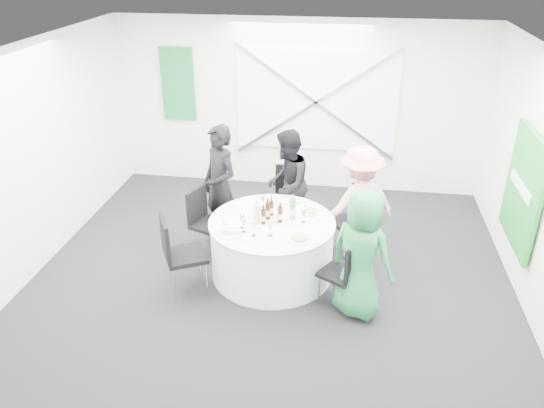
# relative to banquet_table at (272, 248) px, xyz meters

# --- Properties ---
(floor) EXTENTS (6.00, 6.00, 0.00)m
(floor) POSITION_rel_banquet_table_xyz_m (0.00, -0.20, -0.38)
(floor) COLOR black
(floor) RESTS_ON ground
(ceiling) EXTENTS (6.00, 6.00, 0.00)m
(ceiling) POSITION_rel_banquet_table_xyz_m (0.00, -0.20, 2.42)
(ceiling) COLOR white
(ceiling) RESTS_ON wall_back
(wall_back) EXTENTS (6.00, 0.00, 6.00)m
(wall_back) POSITION_rel_banquet_table_xyz_m (0.00, 2.80, 1.02)
(wall_back) COLOR white
(wall_back) RESTS_ON floor
(wall_front) EXTENTS (6.00, 0.00, 6.00)m
(wall_front) POSITION_rel_banquet_table_xyz_m (0.00, -3.20, 1.02)
(wall_front) COLOR white
(wall_front) RESTS_ON floor
(wall_left) EXTENTS (0.00, 6.00, 6.00)m
(wall_left) POSITION_rel_banquet_table_xyz_m (-3.00, -0.20, 1.02)
(wall_left) COLOR white
(wall_left) RESTS_ON floor
(window_panel) EXTENTS (2.60, 0.03, 1.60)m
(window_panel) POSITION_rel_banquet_table_xyz_m (0.30, 2.76, 1.12)
(window_panel) COLOR silver
(window_panel) RESTS_ON wall_back
(window_brace_a) EXTENTS (2.63, 0.05, 1.84)m
(window_brace_a) POSITION_rel_banquet_table_xyz_m (0.30, 2.72, 1.12)
(window_brace_a) COLOR silver
(window_brace_a) RESTS_ON window_panel
(window_brace_b) EXTENTS (2.63, 0.05, 1.84)m
(window_brace_b) POSITION_rel_banquet_table_xyz_m (0.30, 2.72, 1.12)
(window_brace_b) COLOR silver
(window_brace_b) RESTS_ON window_panel
(green_banner) EXTENTS (0.55, 0.04, 1.20)m
(green_banner) POSITION_rel_banquet_table_xyz_m (-2.00, 2.75, 1.32)
(green_banner) COLOR #167037
(green_banner) RESTS_ON wall_back
(green_sign) EXTENTS (0.05, 1.20, 1.40)m
(green_sign) POSITION_rel_banquet_table_xyz_m (2.94, 0.40, 0.82)
(green_sign) COLOR #1A8F2B
(green_sign) RESTS_ON wall_right
(banquet_table) EXTENTS (1.56, 1.56, 0.76)m
(banquet_table) POSITION_rel_banquet_table_xyz_m (0.00, 0.00, 0.00)
(banquet_table) COLOR white
(banquet_table) RESTS_ON floor
(chair_back) EXTENTS (0.44, 0.45, 0.94)m
(chair_back) POSITION_rel_banquet_table_xyz_m (0.04, 1.25, 0.17)
(chair_back) COLOR black
(chair_back) RESTS_ON floor
(chair_back_left) EXTENTS (0.55, 0.55, 0.94)m
(chair_back_left) POSITION_rel_banquet_table_xyz_m (-0.96, 0.37, 0.17)
(chair_back_left) COLOR black
(chair_back_left) RESTS_ON floor
(chair_back_right) EXTENTS (0.58, 0.58, 0.91)m
(chair_back_right) POSITION_rel_banquet_table_xyz_m (0.99, 0.75, 0.15)
(chair_back_right) COLOR black
(chair_back_right) RESTS_ON floor
(chair_front_right) EXTENTS (0.55, 0.55, 0.88)m
(chair_front_right) POSITION_rel_banquet_table_xyz_m (0.93, -0.55, 0.13)
(chair_front_right) COLOR black
(chair_front_right) RESTS_ON floor
(chair_front_left) EXTENTS (0.63, 0.62, 1.02)m
(chair_front_left) POSITION_rel_banquet_table_xyz_m (-1.04, -0.55, 0.22)
(chair_front_left) COLOR black
(chair_front_left) RESTS_ON floor
(person_man_back_left) EXTENTS (0.73, 0.72, 1.70)m
(person_man_back_left) POSITION_rel_banquet_table_xyz_m (-0.83, 0.74, 0.47)
(person_man_back_left) COLOR black
(person_man_back_left) RESTS_ON floor
(person_man_back) EXTENTS (0.45, 0.78, 1.57)m
(person_man_back) POSITION_rel_banquet_table_xyz_m (0.05, 1.07, 0.40)
(person_man_back) COLOR black
(person_man_back) RESTS_ON floor
(person_woman_pink) EXTENTS (1.12, 0.91, 1.57)m
(person_woman_pink) POSITION_rel_banquet_table_xyz_m (1.05, 0.58, 0.41)
(person_woman_pink) COLOR pink
(person_woman_pink) RESTS_ON floor
(person_woman_green) EXTENTS (0.89, 0.79, 1.53)m
(person_woman_green) POSITION_rel_banquet_table_xyz_m (1.08, -0.62, 0.38)
(person_woman_green) COLOR #238344
(person_woman_green) RESTS_ON floor
(plate_back) EXTENTS (0.25, 0.25, 0.01)m
(plate_back) POSITION_rel_banquet_table_xyz_m (-0.05, 0.50, 0.39)
(plate_back) COLOR white
(plate_back) RESTS_ON banquet_table
(plate_back_left) EXTENTS (0.29, 0.29, 0.01)m
(plate_back_left) POSITION_rel_banquet_table_xyz_m (-0.54, 0.22, 0.39)
(plate_back_left) COLOR white
(plate_back_left) RESTS_ON banquet_table
(plate_back_right) EXTENTS (0.25, 0.25, 0.04)m
(plate_back_right) POSITION_rel_banquet_table_xyz_m (0.44, 0.31, 0.40)
(plate_back_right) COLOR white
(plate_back_right) RESTS_ON banquet_table
(plate_front_right) EXTENTS (0.29, 0.29, 0.04)m
(plate_front_right) POSITION_rel_banquet_table_xyz_m (0.38, -0.38, 0.40)
(plate_front_right) COLOR white
(plate_front_right) RESTS_ON banquet_table
(plate_front_left) EXTENTS (0.30, 0.30, 0.01)m
(plate_front_left) POSITION_rel_banquet_table_xyz_m (-0.45, -0.37, 0.39)
(plate_front_left) COLOR white
(plate_front_left) RESTS_ON banquet_table
(napkin) EXTENTS (0.20, 0.14, 0.05)m
(napkin) POSITION_rel_banquet_table_xyz_m (-0.42, -0.35, 0.42)
(napkin) COLOR white
(napkin) RESTS_ON plate_front_left
(beer_bottle_a) EXTENTS (0.06, 0.06, 0.28)m
(beer_bottle_a) POSITION_rel_banquet_table_xyz_m (-0.06, 0.06, 0.49)
(beer_bottle_a) COLOR #3B1B0A
(beer_bottle_a) RESTS_ON banquet_table
(beer_bottle_b) EXTENTS (0.06, 0.06, 0.25)m
(beer_bottle_b) POSITION_rel_banquet_table_xyz_m (-0.03, 0.17, 0.47)
(beer_bottle_b) COLOR #3B1B0A
(beer_bottle_b) RESTS_ON banquet_table
(beer_bottle_c) EXTENTS (0.06, 0.06, 0.26)m
(beer_bottle_c) POSITION_rel_banquet_table_xyz_m (0.10, 0.01, 0.48)
(beer_bottle_c) COLOR #3B1B0A
(beer_bottle_c) RESTS_ON banquet_table
(beer_bottle_d) EXTENTS (0.06, 0.06, 0.25)m
(beer_bottle_d) POSITION_rel_banquet_table_xyz_m (-0.10, -0.06, 0.47)
(beer_bottle_d) COLOR #3B1B0A
(beer_bottle_d) RESTS_ON banquet_table
(green_water_bottle) EXTENTS (0.08, 0.08, 0.32)m
(green_water_bottle) POSITION_rel_banquet_table_xyz_m (0.24, 0.11, 0.51)
(green_water_bottle) COLOR green
(green_water_bottle) RESTS_ON banquet_table
(clear_water_bottle) EXTENTS (0.08, 0.08, 0.30)m
(clear_water_bottle) POSITION_rel_banquet_table_xyz_m (-0.18, -0.04, 0.50)
(clear_water_bottle) COLOR silver
(clear_water_bottle) RESTS_ON banquet_table
(wine_glass_a) EXTENTS (0.07, 0.07, 0.17)m
(wine_glass_a) POSITION_rel_banquet_table_xyz_m (-0.16, -0.37, 0.50)
(wine_glass_a) COLOR white
(wine_glass_a) RESTS_ON banquet_table
(wine_glass_b) EXTENTS (0.07, 0.07, 0.17)m
(wine_glass_b) POSITION_rel_banquet_table_xyz_m (-0.33, -0.21, 0.50)
(wine_glass_b) COLOR white
(wine_glass_b) RESTS_ON banquet_table
(wine_glass_c) EXTENTS (0.07, 0.07, 0.17)m
(wine_glass_c) POSITION_rel_banquet_table_xyz_m (-0.29, -0.30, 0.50)
(wine_glass_c) COLOR white
(wine_glass_c) RESTS_ON banquet_table
(wine_glass_d) EXTENTS (0.07, 0.07, 0.17)m
(wine_glass_d) POSITION_rel_banquet_table_xyz_m (0.03, -0.35, 0.50)
(wine_glass_d) COLOR white
(wine_glass_d) RESTS_ON banquet_table
(wine_glass_e) EXTENTS (0.07, 0.07, 0.17)m
(wine_glass_e) POSITION_rel_banquet_table_xyz_m (0.38, 0.04, 0.50)
(wine_glass_e) COLOR white
(wine_glass_e) RESTS_ON banquet_table
(wine_glass_f) EXTENTS (0.07, 0.07, 0.17)m
(wine_glass_f) POSITION_rel_banquet_table_xyz_m (-0.16, 0.34, 0.50)
(wine_glass_f) COLOR white
(wine_glass_f) RESTS_ON banquet_table
(fork_a) EXTENTS (0.10, 0.13, 0.01)m
(fork_a) POSITION_rel_banquet_table_xyz_m (-0.55, -0.17, 0.38)
(fork_a) COLOR silver
(fork_a) RESTS_ON banquet_table
(knife_a) EXTENTS (0.12, 0.12, 0.01)m
(knife_a) POSITION_rel_banquet_table_xyz_m (-0.26, -0.51, 0.38)
(knife_a) COLOR silver
(knife_a) RESTS_ON banquet_table
(fork_b) EXTENTS (0.15, 0.02, 0.01)m
(fork_b) POSITION_rel_banquet_table_xyz_m (0.20, 0.54, 0.38)
(fork_b) COLOR silver
(fork_b) RESTS_ON banquet_table
(knife_b) EXTENTS (0.15, 0.03, 0.01)m
(knife_b) POSITION_rel_banquet_table_xyz_m (-0.13, 0.56, 0.38)
(knife_b) COLOR silver
(knife_b) RESTS_ON banquet_table
(fork_c) EXTENTS (0.08, 0.14, 0.01)m
(fork_c) POSITION_rel_banquet_table_xyz_m (0.57, 0.08, 0.38)
(fork_c) COLOR silver
(fork_c) RESTS_ON banquet_table
(knife_c) EXTENTS (0.09, 0.14, 0.01)m
(knife_c) POSITION_rel_banquet_table_xyz_m (0.40, 0.42, 0.38)
(knife_c) COLOR silver
(knife_c) RESTS_ON banquet_table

